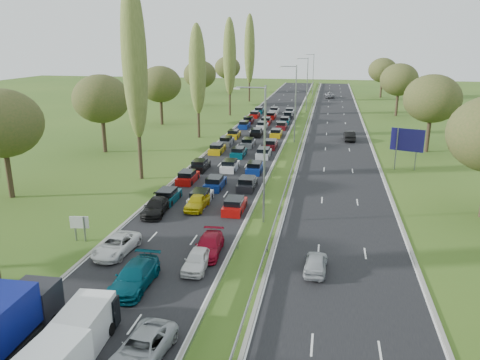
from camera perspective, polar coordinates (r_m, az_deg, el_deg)
The scene contains 22 objects.
ground at distance 77.34m, azimuth 6.73°, elevation 4.89°, with size 260.00×260.00×0.00m, color #315219.
near_carriageway at distance 80.51m, azimuth 2.05°, elevation 5.46°, with size 10.50×215.00×0.04m, color black.
far_carriageway at distance 79.62m, azimuth 11.73°, elevation 5.00°, with size 10.50×215.00×0.04m, color black.
central_reservation at distance 79.68m, azimuth 6.88°, elevation 5.63°, with size 2.36×215.00×0.32m.
lamp_columns at distance 74.39m, azimuth 6.76°, elevation 9.12°, with size 0.18×140.18×12.00m.
poplar_row at distance 67.28m, azimuth -7.84°, elevation 13.77°, with size 2.80×127.80×22.44m.
woodland_left at distance 66.76m, azimuth -17.90°, elevation 9.06°, with size 8.00×166.00×11.10m.
woodland_right at distance 64.35m, azimuth 23.78°, elevation 8.21°, with size 8.00×153.00×11.10m.
traffic_queue_fill at distance 75.48m, azimuth 1.48°, elevation 5.05°, with size 9.05×67.75×0.80m.
near_car_2 at distance 36.83m, azimuth -14.85°, elevation -7.70°, with size 2.19×4.75×1.32m, color white.
near_car_3 at distance 44.19m, azimuth -10.22°, elevation -3.22°, with size 1.95×4.79×1.39m, color black.
near_car_7 at distance 31.81m, azimuth -12.72°, elevation -11.36°, with size 2.14×5.27×1.53m, color #054252.
near_car_8 at distance 44.95m, azimuth -5.23°, elevation -2.63°, with size 1.72×4.27×1.45m, color #A9990B.
near_car_10 at distance 25.38m, azimuth -11.85°, elevation -19.45°, with size 2.20×4.77×1.33m, color #A1A5AA.
near_car_11 at distance 35.67m, azimuth -3.83°, elevation -7.95°, with size 1.88×4.61×1.34m, color maroon.
near_car_12 at distance 33.56m, azimuth -5.24°, elevation -9.62°, with size 1.59×3.96×1.35m, color white.
far_car_0 at distance 33.44m, azimuth 9.22°, elevation -9.93°, with size 1.54×3.82×1.30m, color #A1A5AA.
far_car_1 at distance 78.02m, azimuth 13.20°, elevation 5.27°, with size 1.66×4.76×1.57m, color black.
far_car_2 at distance 137.94m, azimuth 10.88°, elevation 10.13°, with size 2.50×5.43×1.51m, color gray.
white_van_rear at distance 26.66m, azimuth -18.80°, elevation -17.02°, with size 2.09×5.33×2.14m.
info_sign at distance 39.66m, azimuth -18.98°, elevation -5.21°, with size 1.50×0.34×2.10m.
direction_sign at distance 61.39m, azimuth 19.70°, elevation 4.40°, with size 3.80×1.44×5.20m.
Camera 1 is at (9.74, 4.40, 15.45)m, focal length 35.00 mm.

